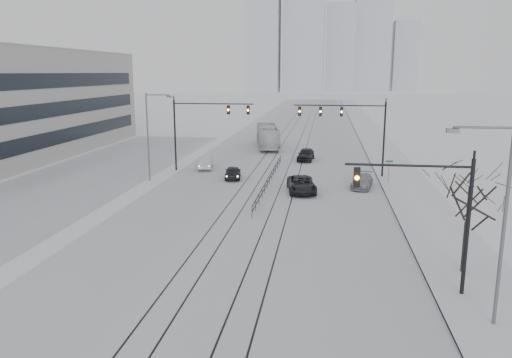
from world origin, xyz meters
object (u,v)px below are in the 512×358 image
Objects in this scene: sedan_sb_inner at (233,172)px; box_truck at (268,136)px; sedan_nb_far at (306,154)px; sedan_nb_right at (362,181)px; sedan_sb_outer at (205,163)px; sedan_nb_front at (301,185)px; traffic_mast_near at (435,207)px; bare_tree at (469,196)px.

sedan_sb_inner is 0.34× the size of box_truck.
sedan_nb_far is 12.09m from box_truck.
sedan_nb_far is at bearing 123.08° from sedan_nb_right.
sedan_sb_outer is 1.00× the size of sedan_nb_right.
sedan_sb_outer is at bearing -58.88° from sedan_sb_inner.
sedan_nb_front is at bearing 93.05° from box_truck.
sedan_sb_inner is at bearing 77.35° from box_truck.
traffic_mast_near is 36.79m from sedan_sb_outer.
sedan_sb_inner is at bearing 137.40° from sedan_nb_front.
sedan_nb_front is at bearing 118.62° from bare_tree.
traffic_mast_near is 1.73× the size of sedan_sb_inner.
box_truck is at bearing 94.69° from sedan_nb_front.
bare_tree is 37.03m from sedan_nb_far.
sedan_nb_right is at bearing 146.84° from sedan_sb_outer.
sedan_nb_right is (-4.15, 20.80, -3.84)m from bare_tree.
traffic_mast_near is 1.52× the size of sedan_nb_far.
sedan_nb_front is at bearing 137.07° from sedan_sb_inner.
traffic_mast_near is 0.58× the size of box_truck.
sedan_nb_far is (11.33, 7.20, 0.05)m from sedan_sb_outer.
traffic_mast_near is 50.82m from box_truck.
sedan_nb_far is at bearing 110.45° from box_truck.
sedan_sb_outer is at bearing 167.49° from sedan_nb_right.
sedan_nb_right is 27.82m from box_truck.
sedan_nb_front reaches higher than sedan_sb_outer.
sedan_nb_front is at bearing 129.02° from sedan_sb_outer.
traffic_mast_near reaches higher than sedan_sb_outer.
bare_tree is 0.51× the size of box_truck.
sedan_nb_front is 1.20× the size of sedan_nb_right.
sedan_nb_front is (7.47, -5.07, 0.06)m from sedan_sb_inner.
traffic_mast_near reaches higher than sedan_sb_inner.
sedan_nb_far is (-0.33, 17.28, 0.04)m from sedan_nb_front.
sedan_sb_outer is 0.83× the size of sedan_nb_front.
sedan_sb_outer is 15.41m from sedan_nb_front.
traffic_mast_near is 39.36m from sedan_nb_far.
sedan_sb_outer is 18.37m from box_truck.
sedan_nb_front is 6.33m from sedan_nb_right.
bare_tree is at bearing -68.19° from sedan_nb_right.
sedan_nb_front is (-9.88, 18.11, -3.75)m from bare_tree.
sedan_nb_front is 28.43m from box_truck.
sedan_nb_right is (5.73, 2.69, -0.10)m from sedan_nb_front.
box_truck is at bearing 125.84° from sedan_nb_far.
bare_tree is (2.41, 3.00, -0.07)m from traffic_mast_near.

